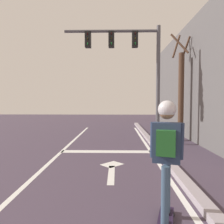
% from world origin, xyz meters
% --- Properties ---
extents(lane_line_center, '(0.12, 20.00, 0.01)m').
position_xyz_m(lane_line_center, '(-0.40, 6.00, 0.00)').
color(lane_line_center, silver).
rests_on(lane_line_center, ground).
extents(lane_line_curbside, '(0.12, 20.00, 0.01)m').
position_xyz_m(lane_line_curbside, '(2.79, 6.00, 0.00)').
color(lane_line_curbside, silver).
rests_on(lane_line_curbside, ground).
extents(stop_bar, '(3.35, 0.40, 0.01)m').
position_xyz_m(stop_bar, '(1.27, 9.06, 0.00)').
color(stop_bar, silver).
rests_on(stop_bar, ground).
extents(lane_arrow_stem, '(0.16, 1.40, 0.01)m').
position_xyz_m(lane_arrow_stem, '(1.44, 6.64, 0.00)').
color(lane_arrow_stem, silver).
rests_on(lane_arrow_stem, ground).
extents(lane_arrow_head, '(0.71, 0.71, 0.01)m').
position_xyz_m(lane_arrow_head, '(1.44, 7.49, 0.00)').
color(lane_arrow_head, silver).
rests_on(lane_arrow_head, ground).
extents(curb_strip, '(0.24, 24.00, 0.14)m').
position_xyz_m(curb_strip, '(3.04, 6.00, 0.07)').
color(curb_strip, '#9D9199').
rests_on(curb_strip, ground).
extents(skateboard, '(0.42, 0.80, 0.08)m').
position_xyz_m(skateboard, '(2.29, 4.49, 0.07)').
color(skateboard, '#24172F').
rests_on(skateboard, ground).
extents(skater, '(0.46, 0.63, 1.75)m').
position_xyz_m(skater, '(2.29, 4.48, 1.20)').
color(skater, '#3D5670').
rests_on(skater, skateboard).
extents(traffic_signal_mast, '(3.98, 0.34, 4.92)m').
position_xyz_m(traffic_signal_mast, '(2.13, 10.56, 3.66)').
color(traffic_signal_mast, '#555358').
rests_on(traffic_signal_mast, ground).
extents(roadside_tree, '(0.96, 0.96, 4.87)m').
position_xyz_m(roadside_tree, '(4.49, 11.37, 2.20)').
color(roadside_tree, '#503526').
rests_on(roadside_tree, ground).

